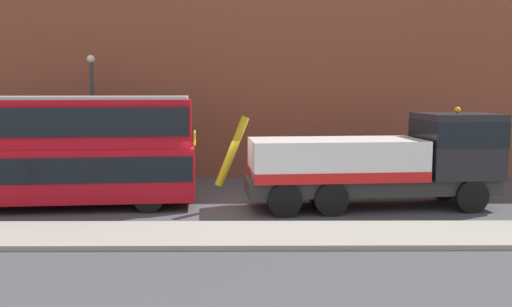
# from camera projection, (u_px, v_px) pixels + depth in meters

# --- Properties ---
(ground_plane) EXTENTS (120.00, 120.00, 0.00)m
(ground_plane) POSITION_uv_depth(u_px,v_px,m) (221.00, 207.00, 20.27)
(ground_plane) COLOR #424247
(near_kerb) EXTENTS (60.00, 2.80, 0.15)m
(near_kerb) POSITION_uv_depth(u_px,v_px,m) (212.00, 235.00, 16.09)
(near_kerb) COLOR gray
(near_kerb) RESTS_ON ground_plane
(building_facade) EXTENTS (60.00, 1.50, 16.00)m
(building_facade) POSITION_uv_depth(u_px,v_px,m) (228.00, 11.00, 26.64)
(building_facade) COLOR brown
(building_facade) RESTS_ON ground_plane
(recovery_tow_truck) EXTENTS (10.23, 3.45, 3.67)m
(recovery_tow_truck) POSITION_uv_depth(u_px,v_px,m) (383.00, 160.00, 19.95)
(recovery_tow_truck) COLOR #2D2D2D
(recovery_tow_truck) RESTS_ON ground_plane
(double_decker_bus) EXTENTS (11.19, 3.55, 4.06)m
(double_decker_bus) POSITION_uv_depth(u_px,v_px,m) (40.00, 147.00, 19.77)
(double_decker_bus) COLOR #B70C19
(double_decker_bus) RESTS_ON ground_plane
(street_lamp) EXTENTS (0.36, 0.36, 5.83)m
(street_lamp) POSITION_uv_depth(u_px,v_px,m) (93.00, 108.00, 24.95)
(street_lamp) COLOR #38383D
(street_lamp) RESTS_ON ground_plane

